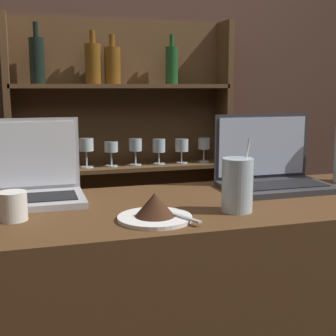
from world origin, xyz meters
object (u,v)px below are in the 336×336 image
object	(u,v)px
laptop_near	(29,182)
cake_plate	(155,210)
laptop_far	(271,172)
coffee_cup	(13,206)
water_glass	(237,185)

from	to	relation	value
laptop_near	cake_plate	world-z (taller)	laptop_near
laptop_far	coffee_cup	world-z (taller)	laptop_far
water_glass	coffee_cup	size ratio (longest dim) A/B	2.67
laptop_near	laptop_far	size ratio (longest dim) A/B	0.89
cake_plate	coffee_cup	bearing A→B (deg)	163.99
laptop_near	water_glass	xyz separation A→B (m)	(0.53, -0.29, 0.02)
laptop_near	water_glass	distance (m)	0.61
cake_plate	coffee_cup	xyz separation A→B (m)	(-0.34, 0.10, 0.01)
laptop_far	cake_plate	size ratio (longest dim) A/B	1.84
laptop_far	cake_plate	distance (m)	0.54
cake_plate	water_glass	size ratio (longest dim) A/B	0.96
laptop_far	coffee_cup	size ratio (longest dim) A/B	4.75
laptop_far	water_glass	size ratio (longest dim) A/B	1.78
laptop_near	water_glass	world-z (taller)	laptop_near
cake_plate	water_glass	bearing A→B (deg)	4.31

